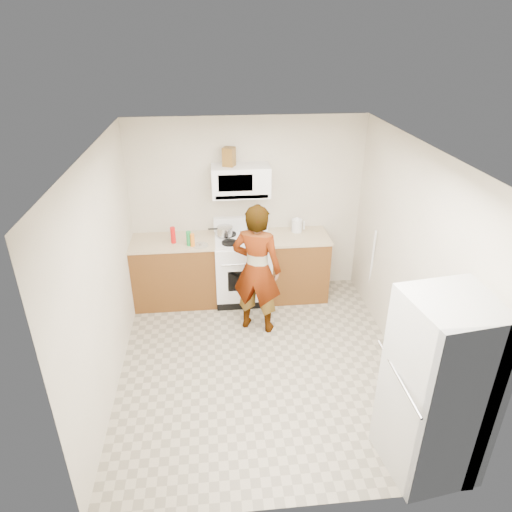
{
  "coord_description": "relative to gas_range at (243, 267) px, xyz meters",
  "views": [
    {
      "loc": [
        -0.48,
        -4.15,
        3.5
      ],
      "look_at": [
        -0.01,
        0.55,
        1.12
      ],
      "focal_mm": 32.0,
      "sensor_mm": 36.0,
      "label": 1
    }
  ],
  "objects": [
    {
      "name": "saucepan",
      "position": [
        -0.23,
        0.09,
        0.53
      ],
      "size": [
        0.27,
        0.27,
        0.11
      ],
      "primitive_type": "cylinder",
      "rotation": [
        0.0,
        0.0,
        0.39
      ],
      "color": "silver",
      "rests_on": "gas_range"
    },
    {
      "name": "counter_left",
      "position": [
        -0.94,
        0.01,
        0.43
      ],
      "size": [
        1.14,
        0.64,
        0.03
      ],
      "primitive_type": "cube",
      "color": "tan",
      "rests_on": "cabinet_left"
    },
    {
      "name": "microwave",
      "position": [
        0.0,
        0.13,
        1.21
      ],
      "size": [
        0.76,
        0.38,
        0.4
      ],
      "primitive_type": "cube",
      "color": "white",
      "rests_on": "back_wall"
    },
    {
      "name": "bottle_hot_sauce",
      "position": [
        -0.66,
        -0.2,
        0.54
      ],
      "size": [
        0.07,
        0.07,
        0.17
      ],
      "primitive_type": "cylinder",
      "rotation": [
        0.0,
        0.0,
        0.19
      ],
      "color": "orange",
      "rests_on": "counter_left"
    },
    {
      "name": "pot_lid",
      "position": [
        -0.57,
        -0.19,
        0.45
      ],
      "size": [
        0.23,
        0.23,
        0.01
      ],
      "primitive_type": "cylinder",
      "rotation": [
        0.0,
        0.0,
        -0.09
      ],
      "color": "white",
      "rests_on": "counter_left"
    },
    {
      "name": "jug",
      "position": [
        -0.14,
        0.14,
        1.53
      ],
      "size": [
        0.18,
        0.18,
        0.24
      ],
      "primitive_type": "cube",
      "rotation": [
        0.0,
        0.0,
        -0.42
      ],
      "color": "brown",
      "rests_on": "microwave"
    },
    {
      "name": "cabinet_left",
      "position": [
        -0.94,
        0.01,
        -0.04
      ],
      "size": [
        1.12,
        0.62,
        0.9
      ],
      "primitive_type": "cube",
      "color": "brown",
      "rests_on": "floor"
    },
    {
      "name": "broom",
      "position": [
        1.7,
        -0.45,
        0.12
      ],
      "size": [
        0.13,
        0.26,
        1.2
      ],
      "primitive_type": "cylinder",
      "rotation": [
        0.14,
        -0.14,
        0.4
      ],
      "color": "white",
      "rests_on": "floor"
    },
    {
      "name": "kettle",
      "position": [
        0.78,
        0.15,
        0.54
      ],
      "size": [
        0.18,
        0.18,
        0.18
      ],
      "primitive_type": "cylinder",
      "rotation": [
        0.0,
        0.0,
        0.21
      ],
      "color": "silver",
      "rests_on": "counter_right"
    },
    {
      "name": "bottle_green_cap",
      "position": [
        -0.71,
        -0.17,
        0.55
      ],
      "size": [
        0.07,
        0.07,
        0.2
      ],
      "primitive_type": "cylinder",
      "rotation": [
        0.0,
        0.0,
        -0.05
      ],
      "color": "#167D37",
      "rests_on": "counter_left"
    },
    {
      "name": "bottle_spray",
      "position": [
        -0.92,
        -0.06,
        0.56
      ],
      "size": [
        0.07,
        0.07,
        0.22
      ],
      "primitive_type": "cylinder",
      "rotation": [
        0.0,
        0.0,
        -0.04
      ],
      "color": "red",
      "rests_on": "counter_left"
    },
    {
      "name": "fridge",
      "position": [
        1.39,
        -2.96,
        0.36
      ],
      "size": [
        0.79,
        0.79,
        1.7
      ],
      "primitive_type": "cube",
      "rotation": [
        0.0,
        0.0,
        0.14
      ],
      "color": "silver",
      "rests_on": "floor"
    },
    {
      "name": "tray",
      "position": [
        0.09,
        -0.11,
        0.47
      ],
      "size": [
        0.28,
        0.21,
        0.05
      ],
      "primitive_type": "cube",
      "rotation": [
        0.0,
        0.0,
        -0.22
      ],
      "color": "silver",
      "rests_on": "gas_range"
    },
    {
      "name": "right_wall",
      "position": [
        1.69,
        -1.48,
        0.76
      ],
      "size": [
        0.02,
        3.6,
        2.5
      ],
      "primitive_type": "cube",
      "color": "beige",
      "rests_on": "floor"
    },
    {
      "name": "gas_range",
      "position": [
        0.0,
        0.0,
        0.0
      ],
      "size": [
        0.76,
        0.65,
        1.13
      ],
      "color": "white",
      "rests_on": "floor"
    },
    {
      "name": "person",
      "position": [
        0.12,
        -0.76,
        0.36
      ],
      "size": [
        0.73,
        0.61,
        1.69
      ],
      "primitive_type": "imported",
      "rotation": [
        0.0,
        0.0,
        2.75
      ],
      "color": "tan",
      "rests_on": "floor"
    },
    {
      "name": "floor",
      "position": [
        0.1,
        -1.48,
        -0.49
      ],
      "size": [
        3.6,
        3.6,
        0.0
      ],
      "primitive_type": "plane",
      "color": "gray",
      "rests_on": "ground"
    },
    {
      "name": "back_wall",
      "position": [
        0.1,
        0.31,
        0.76
      ],
      "size": [
        3.2,
        0.02,
        2.5
      ],
      "primitive_type": "cube",
      "color": "beige",
      "rests_on": "floor"
    },
    {
      "name": "counter_right",
      "position": [
        0.78,
        0.01,
        0.43
      ],
      "size": [
        0.82,
        0.64,
        0.03
      ],
      "primitive_type": "cube",
      "color": "tan",
      "rests_on": "cabinet_right"
    },
    {
      "name": "cabinet_right",
      "position": [
        0.78,
        0.01,
        -0.04
      ],
      "size": [
        0.8,
        0.62,
        0.9
      ],
      "primitive_type": "cube",
      "color": "brown",
      "rests_on": "floor"
    }
  ]
}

